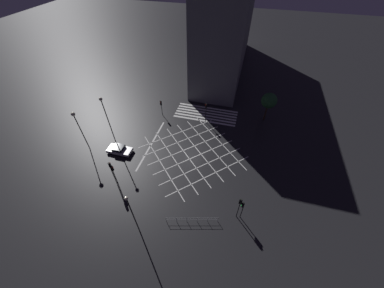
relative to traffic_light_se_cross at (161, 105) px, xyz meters
The scene contains 15 objects.
ground_plane 12.30m from the traffic_light_se_cross, 135.50° to the left, with size 200.00×200.00×0.00m, color black.
road_markings 8.83m from the traffic_light_se_cross, 164.69° to the left, with size 18.84×23.00×0.01m.
office_building 27.61m from the traffic_light_se_cross, 109.27° to the right, with size 10.06×36.44×23.18m.
traffic_light_se_cross is the anchor object (origin of this frame).
traffic_light_nw_cross 24.94m from the traffic_light_se_cross, 133.85° to the left, with size 0.36×0.39×4.12m.
traffic_light_nw_main 25.25m from the traffic_light_se_cross, 134.41° to the left, with size 0.39×0.36×3.62m.
traffic_light_ne_cross 17.33m from the traffic_light_se_cross, 87.55° to the left, with size 0.36×0.39×4.48m.
traffic_light_median_south 9.00m from the traffic_light_se_cross, behind, with size 0.36×0.39×4.35m.
traffic_light_ne_main 17.28m from the traffic_light_se_cross, 88.09° to the left, with size 0.39×0.36×3.81m.
street_lamp_east 15.45m from the traffic_light_se_cross, 53.81° to the left, with size 0.62×0.62×7.66m.
street_lamp_west 23.97m from the traffic_light_se_cross, 103.78° to the left, with size 0.40×0.40×7.90m.
street_lamp_far 11.83m from the traffic_light_se_cross, 63.27° to the left, with size 0.52×0.52×9.49m.
street_tree_near 20.58m from the traffic_light_se_cross, 169.09° to the right, with size 2.88×2.88×5.90m.
waiting_car 12.19m from the traffic_light_se_cross, 74.19° to the left, with size 4.13×1.88×1.25m.
pedestrian_railing 23.54m from the traffic_light_se_cross, 120.18° to the left, with size 6.50×1.79×1.05m.
Camera 1 is at (-6.45, 23.89, 26.86)m, focal length 20.00 mm.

